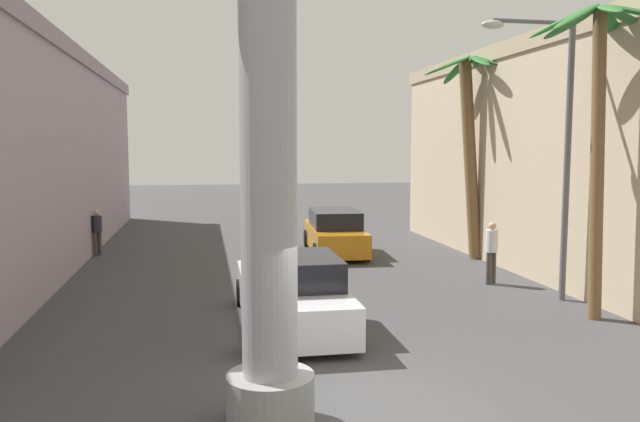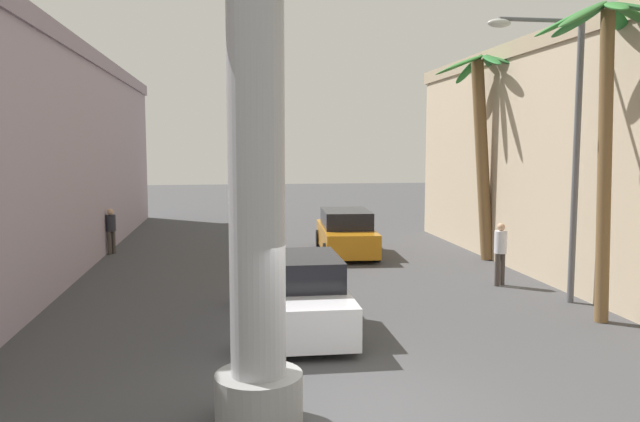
# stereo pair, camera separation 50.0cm
# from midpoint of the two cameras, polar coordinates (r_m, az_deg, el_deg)

# --- Properties ---
(ground_plane) EXTENTS (89.81, 89.81, 0.00)m
(ground_plane) POSITION_cam_midpoint_polar(r_m,az_deg,el_deg) (19.03, -4.30, -5.68)
(ground_plane) COLOR #424244
(neon_sign_pole) EXTENTS (2.79, 1.22, 11.42)m
(neon_sign_pole) POSITION_cam_midpoint_polar(r_m,az_deg,el_deg) (8.45, -6.54, 15.19)
(neon_sign_pole) COLOR #9E9EA3
(neon_sign_pole) RESTS_ON ground
(street_lamp) EXTENTS (2.41, 0.28, 6.90)m
(street_lamp) POSITION_cam_midpoint_polar(r_m,az_deg,el_deg) (16.15, 19.81, 6.87)
(street_lamp) COLOR #59595E
(street_lamp) RESTS_ON ground
(car_lead) EXTENTS (2.20, 5.15, 1.56)m
(car_lead) POSITION_cam_midpoint_polar(r_m,az_deg,el_deg) (13.45, -3.74, -7.50)
(car_lead) COLOR black
(car_lead) RESTS_ON ground
(car_far) EXTENTS (2.15, 4.83, 1.56)m
(car_far) POSITION_cam_midpoint_polar(r_m,az_deg,el_deg) (22.35, 0.72, -2.01)
(car_far) COLOR black
(car_far) RESTS_ON ground
(palm_tree_mid_right) EXTENTS (3.09, 3.11, 6.88)m
(palm_tree_mid_right) POSITION_cam_midpoint_polar(r_m,az_deg,el_deg) (21.62, 12.97, 6.97)
(palm_tree_mid_right) COLOR brown
(palm_tree_mid_right) RESTS_ON ground
(palm_tree_near_right) EXTENTS (3.01, 3.00, 6.90)m
(palm_tree_near_right) POSITION_cam_midpoint_polar(r_m,az_deg,el_deg) (14.83, 23.19, 9.23)
(palm_tree_near_right) COLOR brown
(palm_tree_near_right) RESTS_ON ground
(pedestrian_far_left) EXTENTS (0.47, 0.47, 1.62)m
(pedestrian_far_left) POSITION_cam_midpoint_polar(r_m,az_deg,el_deg) (23.30, -20.30, -1.54)
(pedestrian_far_left) COLOR #3F3833
(pedestrian_far_left) RESTS_ON ground
(pedestrian_mid_right) EXTENTS (0.45, 0.45, 1.74)m
(pedestrian_mid_right) POSITION_cam_midpoint_polar(r_m,az_deg,el_deg) (17.90, 14.65, -3.28)
(pedestrian_mid_right) COLOR #3F3833
(pedestrian_mid_right) RESTS_ON ground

